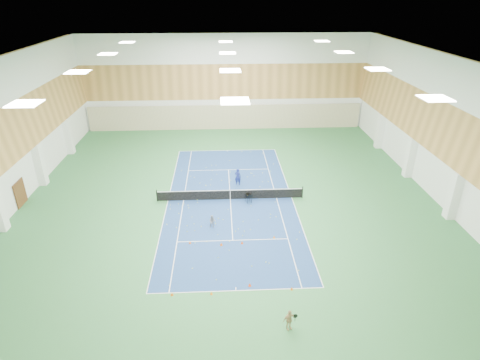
% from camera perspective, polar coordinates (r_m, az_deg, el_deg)
% --- Properties ---
extents(ground, '(40.00, 40.00, 0.00)m').
position_cam_1_polar(ground, '(35.48, -1.39, -2.78)').
color(ground, '#2E6C39').
rests_on(ground, ground).
extents(room_shell, '(36.00, 40.00, 12.00)m').
position_cam_1_polar(room_shell, '(33.06, -1.50, 6.41)').
color(room_shell, white).
rests_on(room_shell, ground).
extents(wood_cladding, '(36.00, 40.00, 8.00)m').
position_cam_1_polar(wood_cladding, '(32.45, -1.54, 9.75)').
color(wood_cladding, '#C18A47').
rests_on(wood_cladding, room_shell).
extents(ceiling_light_grid, '(21.40, 25.40, 0.06)m').
position_cam_1_polar(ceiling_light_grid, '(31.61, -1.62, 16.60)').
color(ceiling_light_grid, white).
rests_on(ceiling_light_grid, room_shell).
extents(court_surface, '(10.97, 23.77, 0.01)m').
position_cam_1_polar(court_surface, '(35.48, -1.39, -2.77)').
color(court_surface, navy).
rests_on(court_surface, ground).
extents(tennis_balls_scatter, '(10.57, 22.77, 0.07)m').
position_cam_1_polar(tennis_balls_scatter, '(35.46, -1.39, -2.71)').
color(tennis_balls_scatter, yellow).
rests_on(tennis_balls_scatter, ground).
extents(tennis_net, '(12.80, 0.10, 1.10)m').
position_cam_1_polar(tennis_net, '(35.22, -1.40, -1.99)').
color(tennis_net, black).
rests_on(tennis_net, ground).
extents(back_curtain, '(35.40, 0.16, 3.20)m').
position_cam_1_polar(back_curtain, '(53.20, -2.04, 8.92)').
color(back_curtain, '#C6B793').
rests_on(back_curtain, ground).
extents(door_left_b, '(0.08, 1.80, 2.20)m').
position_cam_1_polar(door_left_b, '(38.96, -28.79, -1.65)').
color(door_left_b, '#593319').
rests_on(door_left_b, ground).
extents(coach, '(0.70, 0.56, 1.67)m').
position_cam_1_polar(coach, '(37.73, -0.32, 0.47)').
color(coach, navy).
rests_on(coach, ground).
extents(child_court, '(0.53, 0.43, 1.05)m').
position_cam_1_polar(child_court, '(31.32, -3.95, -5.90)').
color(child_court, gray).
rests_on(child_court, ground).
extents(child_apron, '(0.81, 0.58, 1.28)m').
position_cam_1_polar(child_apron, '(23.15, 6.99, -19.13)').
color(child_apron, tan).
rests_on(child_apron, ground).
extents(ball_cart, '(0.64, 0.64, 0.84)m').
position_cam_1_polar(ball_cart, '(34.82, 1.20, -2.58)').
color(ball_cart, black).
rests_on(ball_cart, ground).
extents(cone_svc_a, '(0.19, 0.19, 0.21)m').
position_cam_1_polar(cone_svc_a, '(29.84, -7.14, -8.79)').
color(cone_svc_a, '#F7560D').
rests_on(cone_svc_a, ground).
extents(cone_svc_b, '(0.22, 0.22, 0.24)m').
position_cam_1_polar(cone_svc_b, '(29.44, -2.68, -9.08)').
color(cone_svc_b, '#ED5C0C').
rests_on(cone_svc_b, ground).
extents(cone_svc_c, '(0.21, 0.21, 0.23)m').
position_cam_1_polar(cone_svc_c, '(29.59, 0.30, -8.87)').
color(cone_svc_c, '#F64A0C').
rests_on(cone_svc_c, ground).
extents(cone_svc_d, '(0.19, 0.19, 0.21)m').
position_cam_1_polar(cone_svc_d, '(30.31, 4.88, -8.06)').
color(cone_svc_d, orange).
rests_on(cone_svc_d, ground).
extents(cone_base_a, '(0.20, 0.20, 0.22)m').
position_cam_1_polar(cone_base_a, '(25.63, -9.66, -15.67)').
color(cone_base_a, orange).
rests_on(cone_base_a, ground).
extents(cone_base_b, '(0.17, 0.17, 0.19)m').
position_cam_1_polar(cone_base_b, '(25.42, -4.10, -15.73)').
color(cone_base_b, orange).
rests_on(cone_base_b, ground).
extents(cone_base_c, '(0.21, 0.21, 0.23)m').
position_cam_1_polar(cone_base_c, '(25.92, 1.40, -14.66)').
color(cone_base_c, '#FA410D').
rests_on(cone_base_c, ground).
extents(cone_base_d, '(0.18, 0.18, 0.20)m').
position_cam_1_polar(cone_base_d, '(25.87, 7.38, -15.03)').
color(cone_base_d, '#DD5F0B').
rests_on(cone_base_d, ground).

